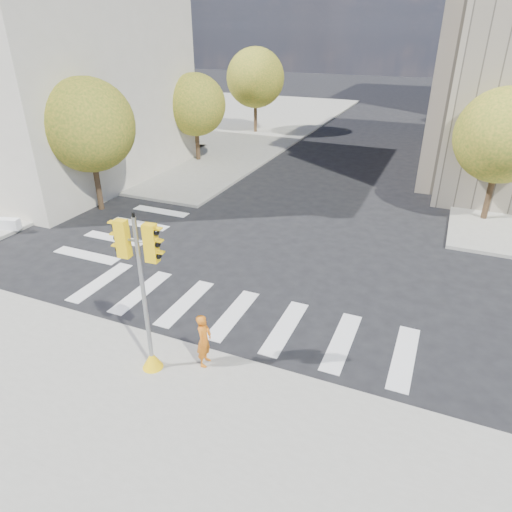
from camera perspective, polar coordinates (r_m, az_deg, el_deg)
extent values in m
plane|color=black|center=(16.50, 0.46, -3.85)|extent=(160.00, 160.00, 0.00)
cube|color=gray|center=(47.39, -10.12, 16.33)|extent=(28.00, 40.00, 0.15)
cube|color=beige|center=(33.16, -28.90, 19.62)|extent=(18.00, 14.00, 12.00)
cylinder|color=#382616|center=(24.47, -19.14, 8.27)|extent=(0.28, 0.28, 2.45)
sphere|color=#42631C|center=(23.77, -20.24, 15.08)|extent=(4.40, 4.40, 4.40)
cylinder|color=#382616|center=(32.29, -7.31, 13.52)|extent=(0.28, 0.28, 2.17)
sphere|color=#42631C|center=(31.79, -7.60, 18.23)|extent=(4.00, 4.00, 4.00)
cylinder|color=#382616|center=(41.00, -0.07, 16.88)|extent=(0.28, 0.28, 2.62)
sphere|color=#42631C|center=(40.56, -0.08, 21.39)|extent=(4.80, 4.80, 4.80)
cylinder|color=#382616|center=(24.28, 27.05, 6.55)|extent=(0.28, 0.28, 2.38)
sphere|color=#42631C|center=(23.58, 28.52, 13.07)|extent=(4.20, 4.20, 4.20)
cylinder|color=#382616|center=(35.87, 26.65, 12.59)|extent=(0.28, 0.28, 2.52)
sphere|color=#42631C|center=(35.38, 27.72, 17.41)|extent=(4.60, 4.60, 4.60)
cylinder|color=#382616|center=(47.69, 26.40, 15.44)|extent=(0.28, 0.28, 2.27)
sphere|color=#42631C|center=(47.35, 27.10, 18.65)|extent=(4.00, 4.00, 4.00)
cylinder|color=black|center=(27.54, 29.23, 14.69)|extent=(0.12, 0.12, 8.00)
cylinder|color=black|center=(41.38, 28.09, 18.02)|extent=(0.12, 0.12, 8.00)
cube|color=black|center=(41.16, 29.38, 23.43)|extent=(0.35, 0.18, 0.22)
cone|color=yellow|center=(12.88, -12.85, -12.51)|extent=(0.56, 0.56, 0.50)
cylinder|color=gray|center=(11.77, -13.80, -5.18)|extent=(0.11, 0.11, 4.37)
cylinder|color=black|center=(10.78, -15.09, 4.96)|extent=(0.07, 0.07, 0.12)
cylinder|color=gray|center=(11.03, -14.69, 1.83)|extent=(0.90, 0.13, 0.06)
cube|color=yellow|center=(11.23, -16.33, 2.07)|extent=(0.32, 0.24, 0.95)
cube|color=yellow|center=(10.84, -12.99, 1.57)|extent=(0.32, 0.24, 0.95)
imported|color=#D06613|center=(12.44, -6.51, -10.41)|extent=(0.45, 0.61, 1.56)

